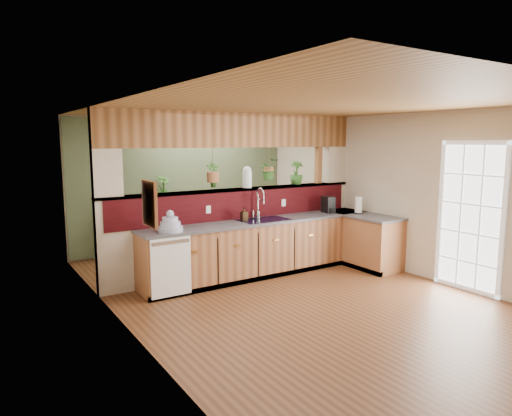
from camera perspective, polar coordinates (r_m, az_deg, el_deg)
ground at (r=6.65m, az=3.90°, el=-10.55°), size 4.60×7.00×0.01m
ceiling at (r=6.30m, az=4.14°, el=12.41°), size 4.60×7.00×0.01m
wall_back at (r=9.36m, az=-8.97°, el=3.03°), size 4.60×0.02×2.60m
wall_left at (r=5.31m, az=-16.26°, el=-1.21°), size 0.02×7.00×2.60m
wall_right at (r=7.94m, az=17.42°, el=1.81°), size 0.02×7.00×2.60m
pass_through_partition at (r=7.49m, az=-2.02°, el=0.98°), size 4.60×0.21×2.60m
pass_through_ledge at (r=7.45m, az=-2.23°, el=2.33°), size 4.60×0.21×0.04m
header_beam at (r=7.41m, az=-2.27°, el=9.69°), size 4.60×0.15×0.55m
sage_backwall at (r=9.35m, az=-8.92°, el=3.02°), size 4.55×0.02×2.55m
countertop at (r=7.68m, az=5.06°, el=-4.49°), size 4.14×1.52×0.90m
dishwasher at (r=6.36m, az=-10.57°, el=-7.24°), size 0.58×0.03×0.82m
navy_sink at (r=7.35m, az=0.97°, el=-2.08°), size 0.82×0.50×0.18m
french_door at (r=7.19m, az=25.16°, el=-1.25°), size 0.06×1.02×2.16m
framed_print at (r=4.53m, az=-13.12°, el=0.50°), size 0.04×0.35×0.45m
faucet at (r=7.43m, az=0.40°, el=0.76°), size 0.22×0.22×0.50m
dish_stack at (r=6.46m, az=-10.66°, el=-2.11°), size 0.35×0.35×0.30m
soap_dispenser at (r=7.23m, az=-1.51°, el=-0.77°), size 0.10×0.10×0.21m
coffee_maker at (r=8.14m, az=9.05°, el=0.34°), size 0.15×0.26×0.28m
paper_towel at (r=8.12m, az=12.70°, el=0.31°), size 0.15×0.15×0.32m
glass_jar at (r=7.52m, az=-1.11°, el=3.89°), size 0.16×0.16×0.35m
ledge_plant_right at (r=8.11m, az=5.06°, el=4.41°), size 0.30×0.30×0.42m
hanging_plant_a at (r=7.20m, az=-5.43°, el=5.19°), size 0.23×0.19×0.54m
hanging_plant_b at (r=7.74m, az=1.62°, el=6.01°), size 0.36×0.32×0.48m
shelving_console at (r=8.92m, az=-13.41°, el=-2.55°), size 1.52×0.60×0.98m
shelf_plant_a at (r=8.63m, az=-17.52°, el=1.76°), size 0.28×0.22×0.45m
shelf_plant_b at (r=8.93m, az=-11.52°, el=2.37°), size 0.36×0.36×0.51m
floor_plant at (r=9.34m, az=1.38°, el=-2.87°), size 0.73×0.68×0.67m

